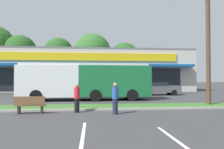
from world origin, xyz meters
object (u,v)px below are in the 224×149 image
Objects in this scene: pedestrian_far at (77,98)px; city_bus at (85,80)px; bus_stop_bench at (30,105)px; utility_pole at (206,27)px; car_1 at (159,88)px; pedestrian_near_bench at (115,98)px; car_0 at (42,89)px.

city_bus is at bearing 116.90° from pedestrian_far.
pedestrian_far is (2.49, 0.24, 0.32)m from bus_stop_bench.
utility_pole is at bearing 148.72° from city_bus.
city_bus is 7.18× the size of bus_stop_bench.
car_1 is at bearing 90.62° from utility_pole.
pedestrian_near_bench is at bearing 8.42° from pedestrian_far.
car_0 is at bearing -79.89° from bus_stop_bench.
car_1 is (-0.11, 10.18, -4.78)m from utility_pole.
utility_pole is 10.60m from city_bus.
pedestrian_far is (-8.72, -12.08, 0.04)m from car_1.
utility_pole is at bearing -37.05° from car_0.
pedestrian_near_bench is (-6.74, -2.70, -4.71)m from utility_pole.
utility_pole reaches higher than bus_stop_bench.
car_0 is 0.99× the size of car_1.
pedestrian_near_bench reaches higher than pedestrian_far.
pedestrian_near_bench is at bearing -62.28° from car_0.
pedestrian_far reaches higher than car_0.
city_bus is at bearing -46.27° from car_0.
car_1 is (13.41, -0.03, 0.05)m from car_0.
pedestrian_far is at bearing -174.41° from bus_stop_bench.
utility_pole is 17.62m from car_0.
car_1 reaches higher than car_0.
pedestrian_near_bench is at bearing 173.11° from bus_stop_bench.
bus_stop_bench is at bearing -145.13° from pedestrian_far.
pedestrian_near_bench is 2.24m from pedestrian_far.
car_0 is (-13.52, 10.21, -4.83)m from utility_pole.
utility_pole is 10.20m from pedestrian_far.
utility_pole reaches higher than city_bus.
city_bus is 7.28m from car_0.
utility_pole is 6.18× the size of pedestrian_near_bench.
pedestrian_near_bench reaches higher than bus_stop_bench.
city_bus reaches higher than pedestrian_near_bench.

